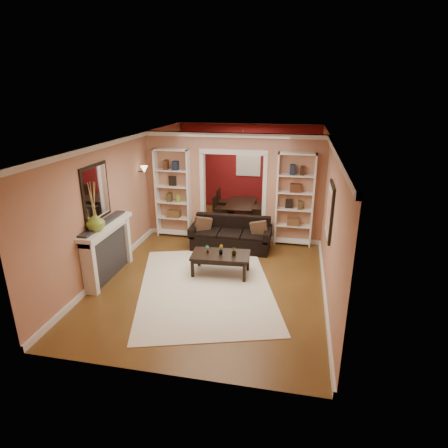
% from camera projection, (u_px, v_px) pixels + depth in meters
% --- Properties ---
extents(floor, '(8.00, 8.00, 0.00)m').
position_uv_depth(floor, '(224.00, 255.00, 8.81)').
color(floor, brown).
rests_on(floor, ground).
extents(ceiling, '(8.00, 8.00, 0.00)m').
position_uv_depth(ceiling, '(224.00, 139.00, 7.90)').
color(ceiling, white).
rests_on(ceiling, ground).
extents(wall_back, '(8.00, 0.00, 8.00)m').
position_uv_depth(wall_back, '(249.00, 166.00, 12.05)').
color(wall_back, tan).
rests_on(wall_back, ground).
extents(wall_front, '(8.00, 0.00, 8.00)m').
position_uv_depth(wall_front, '(160.00, 288.00, 4.67)').
color(wall_front, tan).
rests_on(wall_front, ground).
extents(wall_left, '(0.00, 8.00, 8.00)m').
position_uv_depth(wall_left, '(130.00, 195.00, 8.78)').
color(wall_left, tan).
rests_on(wall_left, ground).
extents(wall_right, '(0.00, 8.00, 8.00)m').
position_uv_depth(wall_right, '(328.00, 206.00, 7.94)').
color(wall_right, tan).
rests_on(wall_right, ground).
extents(partition_wall, '(4.50, 0.15, 2.70)m').
position_uv_depth(partition_wall, '(233.00, 187.00, 9.46)').
color(partition_wall, tan).
rests_on(partition_wall, floor).
extents(red_back_panel, '(4.44, 0.04, 2.64)m').
position_uv_depth(red_back_panel, '(248.00, 168.00, 12.03)').
color(red_back_panel, maroon).
rests_on(red_back_panel, floor).
extents(dining_window, '(0.78, 0.03, 0.98)m').
position_uv_depth(dining_window, '(248.00, 161.00, 11.91)').
color(dining_window, '#8CA5CC').
rests_on(dining_window, wall_back).
extents(area_rug, '(3.44, 4.12, 0.01)m').
position_uv_depth(area_rug, '(205.00, 286.00, 7.41)').
color(area_rug, white).
rests_on(area_rug, floor).
extents(sofa, '(1.95, 0.84, 0.76)m').
position_uv_depth(sofa, '(231.00, 234.00, 9.08)').
color(sofa, black).
rests_on(sofa, floor).
extents(pillow_left, '(0.41, 0.31, 0.41)m').
position_uv_depth(pillow_left, '(203.00, 225.00, 9.13)').
color(pillow_left, brown).
rests_on(pillow_left, sofa).
extents(pillow_right, '(0.39, 0.12, 0.39)m').
position_uv_depth(pillow_right, '(259.00, 229.00, 8.87)').
color(pillow_right, brown).
rests_on(pillow_right, sofa).
extents(coffee_table, '(1.24, 0.73, 0.46)m').
position_uv_depth(coffee_table, '(221.00, 264.00, 7.86)').
color(coffee_table, black).
rests_on(coffee_table, floor).
extents(plant_left, '(0.11, 0.11, 0.17)m').
position_uv_depth(plant_left, '(208.00, 249.00, 7.80)').
color(plant_left, '#336626').
rests_on(plant_left, coffee_table).
extents(plant_center, '(0.13, 0.14, 0.20)m').
position_uv_depth(plant_center, '(221.00, 250.00, 7.75)').
color(plant_center, '#336626').
rests_on(plant_center, coffee_table).
extents(plant_right, '(0.14, 0.14, 0.18)m').
position_uv_depth(plant_right, '(234.00, 251.00, 7.70)').
color(plant_right, '#336626').
rests_on(plant_right, coffee_table).
extents(bookshelf_left, '(0.90, 0.30, 2.30)m').
position_uv_depth(bookshelf_left, '(173.00, 194.00, 9.66)').
color(bookshelf_left, white).
rests_on(bookshelf_left, floor).
extents(bookshelf_right, '(0.90, 0.30, 2.30)m').
position_uv_depth(bookshelf_right, '(295.00, 200.00, 9.09)').
color(bookshelf_right, white).
rests_on(bookshelf_right, floor).
extents(fireplace, '(0.32, 1.70, 1.16)m').
position_uv_depth(fireplace, '(109.00, 251.00, 7.62)').
color(fireplace, white).
rests_on(fireplace, floor).
extents(vase, '(0.38, 0.38, 0.36)m').
position_uv_depth(vase, '(95.00, 222.00, 7.03)').
color(vase, olive).
rests_on(vase, fireplace).
extents(mirror, '(0.03, 0.95, 1.10)m').
position_uv_depth(mirror, '(96.00, 193.00, 7.24)').
color(mirror, silver).
rests_on(mirror, wall_left).
extents(wall_sconce, '(0.18, 0.18, 0.22)m').
position_uv_depth(wall_sconce, '(142.00, 170.00, 9.10)').
color(wall_sconce, '#FFE0A5').
rests_on(wall_sconce, wall_left).
extents(framed_art, '(0.04, 0.85, 1.05)m').
position_uv_depth(framed_art, '(329.00, 211.00, 6.95)').
color(framed_art, black).
rests_on(framed_art, wall_right).
extents(dining_table, '(1.45, 0.81, 0.51)m').
position_uv_depth(dining_table, '(242.00, 211.00, 11.20)').
color(dining_table, black).
rests_on(dining_table, floor).
extents(dining_chair_nw, '(0.50, 0.50, 0.79)m').
position_uv_depth(dining_chair_nw, '(222.00, 208.00, 10.98)').
color(dining_chair_nw, black).
rests_on(dining_chair_nw, floor).
extents(dining_chair_ne, '(0.53, 0.53, 0.93)m').
position_uv_depth(dining_chair_ne, '(259.00, 208.00, 10.75)').
color(dining_chair_ne, black).
rests_on(dining_chair_ne, floor).
extents(dining_chair_sw, '(0.53, 0.53, 0.85)m').
position_uv_depth(dining_chair_sw, '(226.00, 202.00, 11.52)').
color(dining_chair_sw, black).
rests_on(dining_chair_sw, floor).
extents(dining_chair_se, '(0.53, 0.53, 0.81)m').
position_uv_depth(dining_chair_se, '(261.00, 204.00, 11.32)').
color(dining_chair_se, black).
rests_on(dining_chair_se, floor).
extents(chandelier, '(0.50, 0.50, 0.30)m').
position_uv_depth(chandelier, '(243.00, 152.00, 10.62)').
color(chandelier, '#3B271A').
rests_on(chandelier, ceiling).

